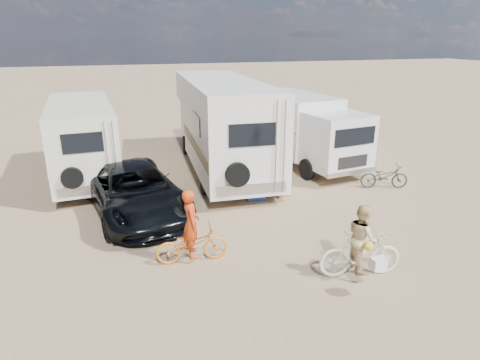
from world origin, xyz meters
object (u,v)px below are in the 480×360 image
object	(u,v)px
box_truck	(303,131)
dark_suv	(134,190)
rider_woman	(361,245)
bike_parked	(384,176)
rv_left	(83,142)
crate	(282,190)
bike_man	(192,244)
rv_main	(222,126)
rider_man	(191,230)
bike_woman	(360,254)
cooler	(256,193)

from	to	relation	value
box_truck	dark_suv	bearing A→B (deg)	-163.13
rider_woman	bike_parked	bearing A→B (deg)	-29.47
rv_left	rider_woman	distance (m)	10.61
bike_parked	crate	size ratio (longest dim) A/B	3.65
dark_suv	rider_woman	distance (m)	6.69
bike_man	rider_woman	bearing A→B (deg)	-112.99
rv_left	rider_woman	world-z (taller)	rv_left
rv_main	crate	xyz separation A→B (m)	(1.12, -3.38, -1.56)
rv_left	bike_parked	world-z (taller)	rv_left
rider_man	rv_main	bearing A→B (deg)	-17.07
rider_man	crate	xyz separation A→B (m)	(3.67, 3.26, -0.63)
bike_woman	rider_woman	bearing A→B (deg)	0.00
dark_suv	bike_woman	world-z (taller)	dark_suv
rv_left	crate	bearing A→B (deg)	-34.81
rider_woman	crate	xyz separation A→B (m)	(0.28, 4.98, -0.58)
box_truck	bike_woman	xyz separation A→B (m)	(-2.54, -8.20, -0.81)
cooler	crate	bearing A→B (deg)	8.30
rv_left	bike_woman	xyz separation A→B (m)	(5.94, -8.77, -0.85)
rv_left	crate	world-z (taller)	rv_left
bike_man	rider_man	xyz separation A→B (m)	(0.00, 0.00, 0.36)
rider_woman	bike_parked	distance (m)	6.04
bike_man	bike_parked	bearing A→B (deg)	-64.69
bike_man	bike_parked	size ratio (longest dim) A/B	1.04
rv_main	cooler	xyz separation A→B (m)	(0.16, -3.43, -1.50)
rv_left	rider_man	size ratio (longest dim) A/B	3.79
rider_man	rider_woman	size ratio (longest dim) A/B	1.06
bike_parked	crate	bearing A→B (deg)	102.19
bike_man	bike_woman	distance (m)	3.80
rv_main	dark_suv	distance (m)	5.04
box_truck	crate	bearing A→B (deg)	-132.77
rv_left	dark_suv	distance (m)	4.12
rider_man	bike_parked	bearing A→B (deg)	-64.69
dark_suv	rider_man	distance (m)	3.44
rv_left	rider_woman	size ratio (longest dim) A/B	4.03
box_truck	bike_parked	xyz separation A→B (m)	(1.39, -3.62, -0.93)
bike_woman	rv_main	bearing A→B (deg)	16.85
bike_man	cooler	distance (m)	4.21
rv_main	rider_man	world-z (taller)	rv_main
rv_main	dark_suv	size ratio (longest dim) A/B	1.65
bike_parked	rider_man	bearing A→B (deg)	129.78
dark_suv	cooler	distance (m)	3.81
bike_woman	cooler	xyz separation A→B (m)	(-0.67, 4.93, -0.32)
rv_main	dark_suv	bearing A→B (deg)	-133.55
rider_man	rider_woman	xyz separation A→B (m)	(3.38, -1.72, -0.05)
rider_man	crate	distance (m)	4.95
rv_left	rider_man	world-z (taller)	rv_left
rider_woman	cooler	distance (m)	5.00
rv_left	box_truck	xyz separation A→B (m)	(8.48, -0.57, -0.04)
bike_woman	rv_left	bearing A→B (deg)	45.27
bike_parked	rider_woman	bearing A→B (deg)	157.80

